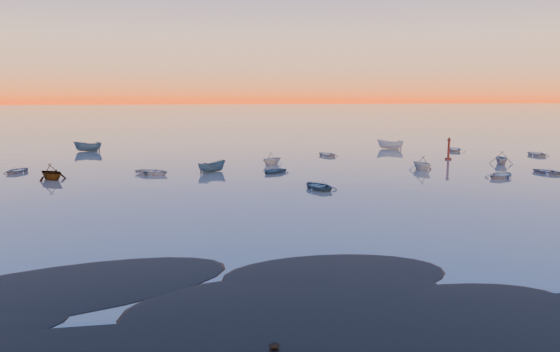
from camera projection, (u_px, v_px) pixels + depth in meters
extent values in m
plane|color=slate|center=(214.00, 133.00, 123.51)|extent=(600.00, 600.00, 0.00)
imported|color=#B8B8B3|center=(152.00, 174.00, 61.51)|extent=(3.67, 4.32, 1.02)
imported|color=#345163|center=(212.00, 172.00, 63.21)|extent=(3.24, 4.02, 1.29)
imported|color=#B8B8B3|center=(422.00, 170.00, 65.04)|extent=(3.94, 2.30, 1.30)
cylinder|color=#4A160F|center=(448.00, 159.00, 75.10)|extent=(0.91, 0.91, 0.30)
cylinder|color=#4A160F|center=(449.00, 150.00, 74.91)|extent=(0.32, 0.32, 2.62)
cone|color=#4A160F|center=(449.00, 139.00, 74.67)|extent=(0.60, 0.60, 0.50)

